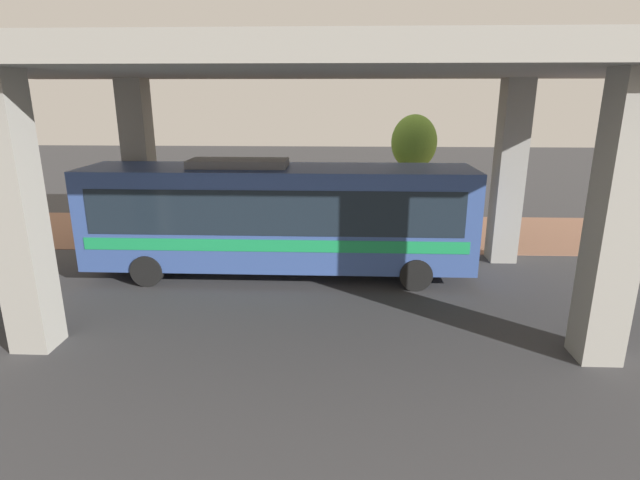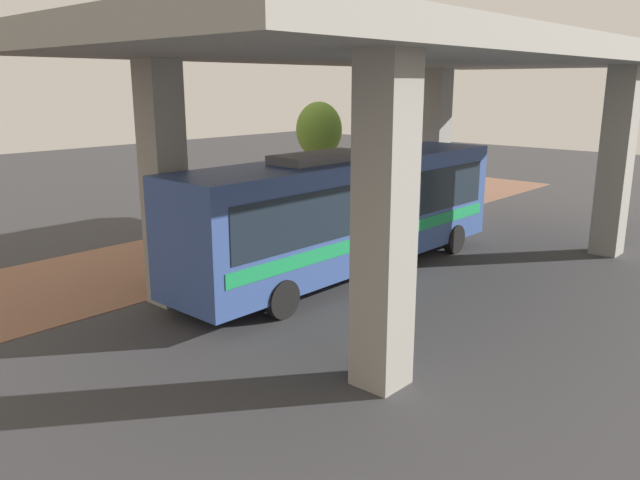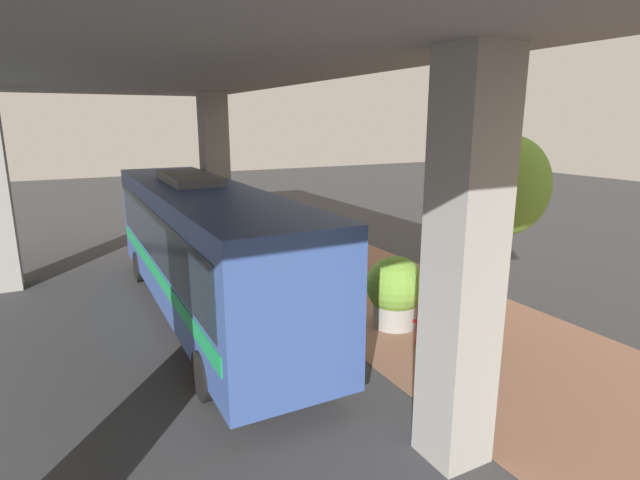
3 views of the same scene
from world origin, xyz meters
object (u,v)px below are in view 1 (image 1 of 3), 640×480
(street_tree_near, at_px, (414,143))
(planter_front, at_px, (368,217))
(bus, at_px, (278,214))
(planter_middle, at_px, (207,221))
(fire_hydrant, at_px, (397,228))

(street_tree_near, bearing_deg, planter_front, -50.21)
(bus, xyz_separation_m, planter_middle, (-3.72, -3.38, -1.19))
(planter_front, bearing_deg, fire_hydrant, 85.26)
(fire_hydrant, distance_m, planter_middle, 7.67)
(bus, distance_m, planter_front, 5.30)
(planter_middle, bearing_deg, street_tree_near, 103.55)
(planter_front, relative_size, planter_middle, 1.05)
(bus, height_order, planter_front, bus)
(fire_hydrant, bearing_deg, street_tree_near, 156.01)
(bus, bearing_deg, planter_middle, -137.68)
(bus, height_order, planter_middle, bus)
(planter_front, xyz_separation_m, street_tree_near, (-1.60, 1.92, 2.85))
(planter_middle, bearing_deg, planter_front, 93.79)
(fire_hydrant, xyz_separation_m, planter_front, (-0.10, -1.16, 0.42))
(fire_hydrant, bearing_deg, planter_front, -94.74)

